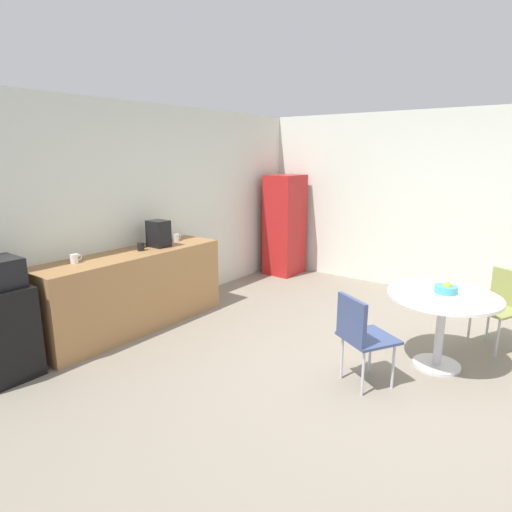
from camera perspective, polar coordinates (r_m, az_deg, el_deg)
The scene contains 13 objects.
ground_plane at distance 4.23m, azimuth 13.92°, elevation -15.34°, with size 6.00×6.00×0.00m, color gray.
wall_back at distance 5.62m, azimuth -14.62°, elevation 5.79°, with size 6.00×0.10×2.60m, color silver.
wall_side_right at distance 6.64m, azimuth 24.99°, elevation 6.08°, with size 0.10×6.00×2.60m, color silver.
counter_block at distance 5.24m, azimuth -15.84°, elevation -4.37°, with size 2.28×0.60×0.90m, color #9E7042.
locker_cabinet at distance 7.27m, azimuth 3.82°, elevation 4.11°, with size 0.60×0.50×1.66m, color #B21E1E.
round_table at distance 4.43m, azimuth 23.37°, elevation -6.56°, with size 1.01×1.01×0.73m.
chair_olive at distance 5.18m, azimuth 29.77°, elevation -5.07°, with size 0.56×0.56×0.83m.
chair_navy at distance 3.87m, azimuth 13.53°, elevation -9.55°, with size 0.57×0.57×0.83m.
fruit_bowl at distance 4.43m, azimuth 23.82°, elevation -3.97°, with size 0.21×0.21×0.11m.
mug_white at distance 5.20m, azimuth -14.96°, elevation 1.21°, with size 0.13×0.08×0.09m.
mug_green at distance 4.83m, azimuth -22.85°, elevation -0.30°, with size 0.13×0.08×0.09m.
mug_red at distance 5.66m, azimuth -10.54°, elevation 2.42°, with size 0.13×0.08×0.09m.
coffee_maker at distance 5.35m, azimuth -12.74°, elevation 2.90°, with size 0.20×0.24×0.32m, color black.
Camera 1 is at (-3.46, -1.38, 2.01)m, focal length 30.29 mm.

